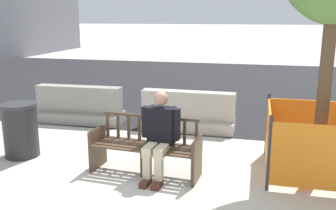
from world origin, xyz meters
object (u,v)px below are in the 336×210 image
(street_bench, at_px, (146,149))
(seated_person, at_px, (159,133))
(trash_bin, at_px, (21,130))
(construction_fence, at_px, (319,140))
(jersey_barrier_left, at_px, (80,107))
(jersey_barrier_centre, at_px, (188,114))

(street_bench, relative_size, seated_person, 1.31)
(street_bench, bearing_deg, trash_bin, 175.19)
(construction_fence, bearing_deg, street_bench, -167.28)
(street_bench, relative_size, construction_fence, 1.11)
(construction_fence, bearing_deg, jersey_barrier_left, 159.57)
(seated_person, height_order, trash_bin, seated_person)
(jersey_barrier_left, height_order, trash_bin, trash_bin)
(construction_fence, bearing_deg, seated_person, -164.30)
(street_bench, xyz_separation_m, seated_person, (0.24, -0.08, 0.29))
(seated_person, xyz_separation_m, jersey_barrier_centre, (-0.03, 2.49, -0.35))
(street_bench, distance_m, seated_person, 0.39)
(jersey_barrier_left, distance_m, construction_fence, 5.25)
(jersey_barrier_centre, bearing_deg, trash_bin, -138.71)
(street_bench, relative_size, trash_bin, 1.83)
(street_bench, height_order, jersey_barrier_centre, street_bench)
(jersey_barrier_centre, relative_size, construction_fence, 1.29)
(seated_person, height_order, jersey_barrier_centre, seated_person)
(jersey_barrier_left, relative_size, construction_fence, 1.29)
(seated_person, relative_size, trash_bin, 1.40)
(jersey_barrier_left, bearing_deg, seated_person, -44.13)
(street_bench, xyz_separation_m, trash_bin, (-2.32, 0.20, 0.08))
(jersey_barrier_left, bearing_deg, jersey_barrier_centre, 0.08)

